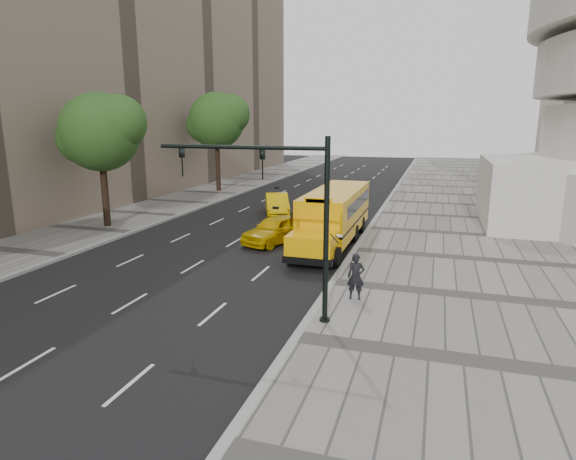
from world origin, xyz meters
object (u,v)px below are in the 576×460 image
(school_bus, at_px, (335,212))
(traffic_signal, at_px, (285,206))
(tree_b, at_px, (101,131))
(pedestrian, at_px, (356,277))
(tree_c, at_px, (217,120))
(taxi_near, at_px, (276,229))
(taxi_far, at_px, (277,204))

(school_bus, xyz_separation_m, traffic_signal, (0.69, -11.58, 2.33))
(tree_b, bearing_deg, pedestrian, -25.50)
(traffic_signal, bearing_deg, school_bus, 93.42)
(tree_b, xyz_separation_m, tree_c, (0.01, 16.92, 0.72))
(tree_c, relative_size, traffic_signal, 1.49)
(tree_b, distance_m, pedestrian, 20.24)
(taxi_near, bearing_deg, taxi_far, 128.57)
(tree_c, xyz_separation_m, school_bus, (14.90, -16.17, -5.16))
(pedestrian, bearing_deg, taxi_near, 117.36)
(school_bus, relative_size, pedestrian, 6.46)
(tree_c, relative_size, school_bus, 0.82)
(tree_b, relative_size, tree_c, 0.91)
(school_bus, xyz_separation_m, pedestrian, (2.75, -9.18, -0.72))
(traffic_signal, bearing_deg, tree_b, 145.23)
(taxi_near, height_order, traffic_signal, traffic_signal)
(tree_b, bearing_deg, taxi_far, 41.39)
(tree_c, height_order, school_bus, tree_c)
(tree_b, xyz_separation_m, traffic_signal, (15.60, -10.83, -2.12))
(tree_b, bearing_deg, taxi_near, -2.25)
(tree_b, distance_m, traffic_signal, 19.11)
(tree_b, distance_m, tree_c, 16.94)
(tree_b, height_order, pedestrian, tree_b)
(tree_b, bearing_deg, tree_c, 89.98)
(school_bus, height_order, pedestrian, school_bus)
(taxi_far, xyz_separation_m, pedestrian, (8.68, -16.34, 0.28))
(tree_c, xyz_separation_m, taxi_near, (11.72, -17.39, -6.14))
(tree_b, relative_size, taxi_near, 1.87)
(tree_c, bearing_deg, taxi_near, -56.02)
(tree_c, bearing_deg, taxi_far, -45.08)
(taxi_far, distance_m, traffic_signal, 20.16)
(tree_b, distance_m, school_bus, 15.57)
(tree_c, relative_size, taxi_far, 2.05)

